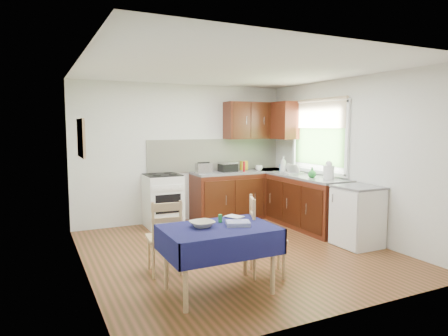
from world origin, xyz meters
name	(u,v)px	position (x,y,z in m)	size (l,w,h in m)	color
floor	(236,251)	(0.00, 0.00, 0.00)	(4.20, 4.20, 0.00)	#483113
ceiling	(237,69)	(0.00, 0.00, 2.50)	(4.00, 4.20, 0.02)	white
wall_back	(184,153)	(0.00, 2.10, 1.25)	(4.00, 0.02, 2.50)	silver
wall_front	(345,181)	(0.00, -2.10, 1.25)	(4.00, 0.02, 2.50)	silver
wall_left	(83,169)	(-2.00, 0.00, 1.25)	(0.02, 4.20, 2.50)	silver
wall_right	(348,157)	(2.00, 0.00, 1.25)	(0.02, 4.20, 2.50)	silver
base_cabinets	(270,199)	(1.36, 1.26, 0.43)	(1.90, 2.30, 0.86)	black
worktop_back	(241,172)	(1.05, 1.80, 0.88)	(1.90, 0.60, 0.04)	slate
worktop_right	(307,177)	(1.70, 0.65, 0.88)	(0.60, 1.70, 0.04)	slate
worktop_corner	(270,170)	(1.70, 1.80, 0.88)	(0.60, 0.60, 0.04)	slate
splashback	(216,155)	(0.65, 2.08, 1.20)	(2.70, 0.02, 0.60)	white
upper_cabinets	(263,121)	(1.52, 1.80, 1.85)	(1.20, 0.85, 0.70)	black
stove	(163,200)	(-0.50, 1.80, 0.46)	(0.60, 0.61, 0.92)	white
window	(319,132)	(1.97, 0.70, 1.65)	(0.04, 1.48, 1.26)	#345A25
fridge	(358,216)	(1.70, -0.55, 0.44)	(0.58, 0.60, 0.89)	white
corkboard	(81,138)	(-1.97, 0.30, 1.60)	(0.04, 0.62, 0.47)	tan
dining_table	(219,237)	(-0.80, -1.14, 0.60)	(1.16, 0.79, 0.70)	#0F103E
chair_far	(165,235)	(-1.15, -0.39, 0.47)	(0.43, 0.43, 0.89)	tan
chair_near	(263,234)	(-0.13, -0.93, 0.49)	(0.54, 0.54, 0.93)	tan
toaster	(204,168)	(0.24, 1.72, 0.99)	(0.27, 0.17, 0.21)	#B9B9BE
sandwich_press	(228,167)	(0.77, 1.82, 0.99)	(0.30, 0.26, 0.18)	black
sauce_bottle	(244,166)	(1.03, 1.65, 1.00)	(0.04, 0.04, 0.20)	#B80E15
yellow_packet	(244,165)	(1.17, 1.92, 0.99)	(0.13, 0.09, 0.17)	gold
dish_rack	(293,172)	(1.66, 1.00, 0.92)	(0.37, 0.28, 0.18)	#97989D
kettle	(329,171)	(1.74, 0.15, 1.03)	(0.17, 0.17, 0.29)	white
cup	(259,168)	(1.35, 1.66, 0.95)	(0.13, 0.13, 0.10)	white
soap_bottle_a	(283,164)	(1.59, 1.21, 1.05)	(0.12, 0.12, 0.30)	white
soap_bottle_b	(282,166)	(1.70, 1.40, 1.00)	(0.09, 0.09, 0.20)	#1C5BA4
soap_bottle_c	(312,172)	(1.62, 0.40, 0.99)	(0.13, 0.13, 0.17)	green
plate_bowl	(202,224)	(-0.96, -1.07, 0.73)	(0.25, 0.25, 0.06)	beige
book	(231,218)	(-0.52, -0.86, 0.71)	(0.15, 0.20, 0.02)	white
spice_jar	(220,218)	(-0.71, -0.97, 0.74)	(0.04, 0.04, 0.09)	#258A35
tea_towel	(238,223)	(-0.60, -1.18, 0.72)	(0.25, 0.19, 0.04)	#283394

